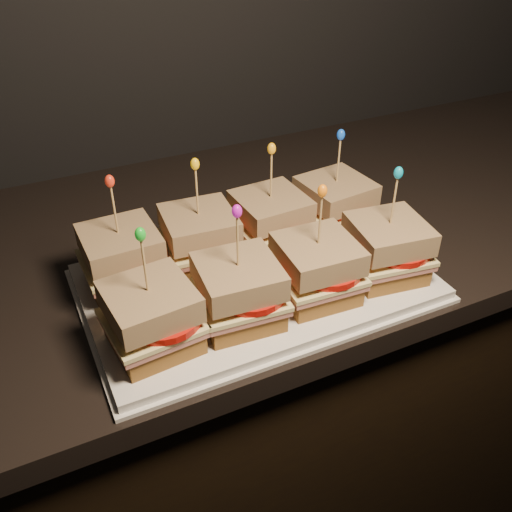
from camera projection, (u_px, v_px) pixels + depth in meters
name	position (u px, v px, depth m)	size (l,w,h in m)	color
cabinet	(108.00, 466.00, 1.11)	(2.63, 0.60, 0.87)	black
granite_slab	(62.00, 282.00, 0.85)	(2.67, 0.64, 0.04)	black
platter	(256.00, 283.00, 0.81)	(0.47, 0.29, 0.02)	white
platter_rim	(256.00, 286.00, 0.81)	(0.48, 0.30, 0.01)	white
sandwich_0_bread_bot	(125.00, 275.00, 0.78)	(0.10, 0.10, 0.03)	brown
sandwich_0_ham	(123.00, 265.00, 0.77)	(0.10, 0.10, 0.01)	#B06053
sandwich_0_cheese	(123.00, 261.00, 0.77)	(0.11, 0.10, 0.01)	#F2E598
sandwich_0_tomato	(132.00, 256.00, 0.77)	(0.10, 0.10, 0.01)	red
sandwich_0_bread_top	(120.00, 243.00, 0.75)	(0.10, 0.10, 0.03)	#532A0C
sandwich_0_pick	(115.00, 213.00, 0.73)	(0.00, 0.00, 0.09)	tan
sandwich_0_frill	(110.00, 181.00, 0.70)	(0.01, 0.01, 0.02)	red
sandwich_1_bread_bot	(201.00, 255.00, 0.82)	(0.10, 0.10, 0.03)	brown
sandwich_1_ham	(200.00, 245.00, 0.81)	(0.10, 0.10, 0.01)	#B06053
sandwich_1_cheese	(200.00, 241.00, 0.81)	(0.11, 0.10, 0.01)	#F2E598
sandwich_1_tomato	(209.00, 237.00, 0.80)	(0.10, 0.10, 0.01)	red
sandwich_1_bread_top	(199.00, 224.00, 0.79)	(0.10, 0.10, 0.03)	#532A0C
sandwich_1_pick	(197.00, 194.00, 0.77)	(0.00, 0.00, 0.09)	tan
sandwich_1_frill	(195.00, 164.00, 0.74)	(0.01, 0.01, 0.02)	yellow
sandwich_2_bread_bot	(270.00, 237.00, 0.86)	(0.10, 0.10, 0.03)	brown
sandwich_2_ham	(270.00, 227.00, 0.85)	(0.10, 0.10, 0.01)	#B06053
sandwich_2_cheese	(270.00, 223.00, 0.85)	(0.11, 0.10, 0.01)	#F2E598
sandwich_2_tomato	(280.00, 219.00, 0.84)	(0.10, 0.10, 0.01)	red
sandwich_2_bread_top	(271.00, 207.00, 0.83)	(0.10, 0.10, 0.03)	#532A0C
sandwich_2_pick	(271.00, 178.00, 0.81)	(0.00, 0.00, 0.09)	tan
sandwich_2_frill	(272.00, 149.00, 0.78)	(0.01, 0.01, 0.02)	#F5A415
sandwich_3_bread_bot	(333.00, 220.00, 0.90)	(0.10, 0.10, 0.03)	brown
sandwich_3_ham	(334.00, 211.00, 0.89)	(0.10, 0.10, 0.01)	#B06053
sandwich_3_cheese	(334.00, 207.00, 0.89)	(0.11, 0.10, 0.01)	#F2E598
sandwich_3_tomato	(343.00, 203.00, 0.88)	(0.10, 0.10, 0.01)	red
sandwich_3_bread_top	(336.00, 191.00, 0.87)	(0.10, 0.10, 0.03)	#532A0C
sandwich_3_pick	(338.00, 163.00, 0.85)	(0.00, 0.00, 0.09)	tan
sandwich_3_frill	(341.00, 135.00, 0.82)	(0.01, 0.01, 0.02)	blue
sandwich_4_bread_bot	(154.00, 335.00, 0.68)	(0.10, 0.10, 0.03)	brown
sandwich_4_ham	(153.00, 325.00, 0.67)	(0.10, 0.10, 0.01)	#B06053
sandwich_4_cheese	(152.00, 320.00, 0.67)	(0.11, 0.10, 0.01)	#F2E598
sandwich_4_tomato	(163.00, 315.00, 0.67)	(0.10, 0.10, 0.01)	red
sandwich_4_bread_top	(150.00, 301.00, 0.65)	(0.10, 0.10, 0.03)	#532A0C
sandwich_4_pick	(145.00, 269.00, 0.63)	(0.00, 0.00, 0.09)	tan
sandwich_4_frill	(140.00, 234.00, 0.60)	(0.01, 0.01, 0.02)	green
sandwich_5_bread_bot	(239.00, 309.00, 0.72)	(0.10, 0.10, 0.03)	brown
sandwich_5_ham	(239.00, 299.00, 0.71)	(0.10, 0.10, 0.01)	#B06053
sandwich_5_cheese	(239.00, 295.00, 0.71)	(0.11, 0.10, 0.01)	#F2E598
sandwich_5_tomato	(249.00, 290.00, 0.70)	(0.10, 0.10, 0.01)	red
sandwich_5_bread_top	(238.00, 276.00, 0.69)	(0.10, 0.10, 0.03)	#532A0C
sandwich_5_pick	(238.00, 245.00, 0.67)	(0.00, 0.00, 0.09)	tan
sandwich_5_frill	(237.00, 211.00, 0.64)	(0.01, 0.01, 0.02)	#CE15CE
sandwich_6_bread_bot	(315.00, 286.00, 0.76)	(0.10, 0.10, 0.03)	brown
sandwich_6_ham	(316.00, 276.00, 0.75)	(0.10, 0.10, 0.01)	#B06053
sandwich_6_cheese	(316.00, 272.00, 0.75)	(0.11, 0.10, 0.01)	#F2E598
sandwich_6_tomato	(327.00, 267.00, 0.74)	(0.10, 0.10, 0.01)	red
sandwich_6_bread_top	(318.00, 254.00, 0.73)	(0.10, 0.10, 0.03)	#532A0C
sandwich_6_pick	(320.00, 223.00, 0.71)	(0.00, 0.00, 0.09)	tan
sandwich_6_frill	(322.00, 191.00, 0.68)	(0.01, 0.01, 0.02)	orange
sandwich_7_bread_bot	(384.00, 265.00, 0.80)	(0.10, 0.10, 0.03)	brown
sandwich_7_ham	(385.00, 255.00, 0.79)	(0.10, 0.10, 0.01)	#B06053
sandwich_7_cheese	(386.00, 251.00, 0.79)	(0.11, 0.10, 0.01)	#F2E598
sandwich_7_tomato	(397.00, 247.00, 0.78)	(0.10, 0.10, 0.01)	red
sandwich_7_bread_top	(389.00, 234.00, 0.77)	(0.10, 0.10, 0.03)	#532A0C
sandwich_7_pick	(394.00, 204.00, 0.75)	(0.00, 0.00, 0.09)	tan
sandwich_7_frill	(398.00, 173.00, 0.72)	(0.01, 0.01, 0.02)	#0B94B4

